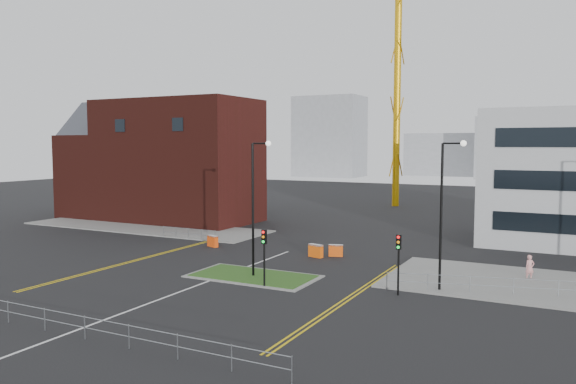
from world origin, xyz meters
name	(u,v)px	position (x,y,z in m)	size (l,w,h in m)	color
ground	(151,303)	(0.00, 0.00, 0.00)	(200.00, 200.00, 0.00)	black
pavement_left	(144,227)	(-20.00, 22.00, 0.06)	(28.00, 8.00, 0.12)	slate
island_kerb	(253,276)	(2.00, 8.00, 0.04)	(8.60, 4.60, 0.08)	slate
grass_island	(253,276)	(2.00, 8.00, 0.06)	(8.00, 4.00, 0.12)	#24511B
brick_building	(158,162)	(-22.97, 28.00, 6.85)	(24.20, 10.07, 14.24)	#431610
tower_crane	(435,3)	(3.42, 53.53, 27.85)	(51.41, 14.85, 40.52)	#E1A10D
streetlamp_island	(256,197)	(2.22, 8.00, 5.41)	(1.46, 0.36, 9.18)	black
streetlamp_right_near	(445,203)	(14.22, 10.00, 5.41)	(1.46, 0.36, 9.18)	black
traffic_light_island	(264,247)	(4.00, 5.98, 2.57)	(0.28, 0.33, 3.65)	black
traffic_light_right	(399,253)	(12.00, 7.98, 2.57)	(0.28, 0.33, 3.65)	black
railing_front	(64,318)	(0.00, -6.00, 0.78)	(24.05, 0.05, 1.10)	gray
railing_left	(189,232)	(-11.00, 18.00, 0.74)	(6.05, 0.05, 1.10)	gray
railing_right	(559,285)	(20.50, 11.50, 0.78)	(19.05, 5.05, 1.10)	gray
centre_line	(173,294)	(0.00, 2.00, 0.01)	(0.15, 30.00, 0.01)	silver
yellow_left_a	(147,257)	(-9.00, 10.00, 0.01)	(0.12, 24.00, 0.01)	gold
yellow_left_b	(150,257)	(-8.70, 10.00, 0.01)	(0.12, 24.00, 0.01)	gold
yellow_right_a	(346,298)	(9.50, 6.00, 0.01)	(0.12, 20.00, 0.01)	gold
yellow_right_b	(351,299)	(9.80, 6.00, 0.01)	(0.12, 20.00, 0.01)	gold
skyline_a	(330,137)	(-40.00, 120.00, 11.00)	(18.00, 12.00, 22.00)	gray
skyline_b	(527,148)	(10.00, 130.00, 8.00)	(24.00, 12.00, 16.00)	gray
skyline_d	(461,155)	(-8.00, 140.00, 6.00)	(30.00, 12.00, 12.00)	gray
pedestrian	(530,268)	(18.68, 15.60, 0.84)	(0.61, 0.40, 1.67)	pink
barrier_left	(213,241)	(-6.88, 16.00, 0.54)	(1.23, 0.81, 0.99)	#FF4B0E
barrier_mid	(316,250)	(3.00, 16.00, 0.56)	(1.28, 0.71, 1.03)	#FB5D0D
barrier_right	(336,250)	(4.31, 17.01, 0.51)	(1.19, 0.73, 0.95)	#F0510D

